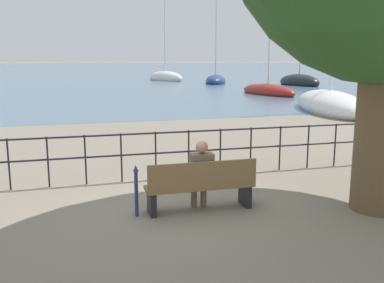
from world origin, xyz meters
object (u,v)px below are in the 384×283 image
object	(u,v)px
seated_person_left	(201,172)
sailboat_3	(329,105)
closed_umbrella	(136,188)
sailboat_4	(268,91)
sailboat_1	(299,82)
sailboat_5	(165,77)
sailboat_2	(216,80)
park_bench	(201,186)

from	to	relation	value
seated_person_left	sailboat_3	bearing A→B (deg)	49.22
closed_umbrella	sailboat_4	xyz separation A→B (m)	(13.05, 22.45, -0.20)
sailboat_1	sailboat_5	size ratio (longest dim) A/B	0.62
sailboat_1	closed_umbrella	bearing A→B (deg)	-129.43
seated_person_left	sailboat_5	size ratio (longest dim) A/B	0.10
sailboat_1	sailboat_5	xyz separation A→B (m)	(-11.04, 13.10, 0.06)
sailboat_4	sailboat_5	world-z (taller)	sailboat_5
seated_person_left	sailboat_2	bearing A→B (deg)	71.00
seated_person_left	sailboat_1	world-z (taller)	sailboat_1
closed_umbrella	sailboat_5	xyz separation A→B (m)	(10.16, 45.43, -0.09)
closed_umbrella	sailboat_1	distance (m)	38.66
sailboat_5	seated_person_left	bearing A→B (deg)	-126.11
park_bench	seated_person_left	bearing A→B (deg)	70.65
park_bench	closed_umbrella	xyz separation A→B (m)	(-1.10, 0.05, 0.05)
sailboat_3	sailboat_2	bearing A→B (deg)	98.55
park_bench	sailboat_3	distance (m)	15.94
sailboat_4	closed_umbrella	bearing A→B (deg)	-130.90
sailboat_3	sailboat_5	world-z (taller)	sailboat_5
sailboat_1	sailboat_5	world-z (taller)	sailboat_5
park_bench	sailboat_1	bearing A→B (deg)	58.17
sailboat_2	sailboat_4	bearing A→B (deg)	-70.89
sailboat_3	sailboat_1	bearing A→B (deg)	78.80
seated_person_left	sailboat_3	world-z (taller)	sailboat_3
sailboat_5	closed_umbrella	bearing A→B (deg)	-127.46
closed_umbrella	sailboat_1	world-z (taller)	sailboat_1
sailboat_2	sailboat_5	bearing A→B (deg)	140.20
park_bench	sailboat_3	bearing A→B (deg)	49.33
seated_person_left	sailboat_3	size ratio (longest dim) A/B	0.15
sailboat_2	sailboat_4	size ratio (longest dim) A/B	1.24
sailboat_2	sailboat_4	world-z (taller)	sailboat_2
park_bench	sailboat_3	world-z (taller)	sailboat_3
closed_umbrella	sailboat_2	size ratio (longest dim) A/B	0.08
sailboat_2	sailboat_3	size ratio (longest dim) A/B	1.42
sailboat_1	sailboat_3	distance (m)	22.49
park_bench	sailboat_1	distance (m)	38.11
sailboat_1	sailboat_3	size ratio (longest dim) A/B	0.95
seated_person_left	sailboat_1	size ratio (longest dim) A/B	0.16
closed_umbrella	sailboat_2	bearing A→B (deg)	69.50
sailboat_2	sailboat_1	bearing A→B (deg)	-14.23
seated_person_left	sailboat_4	size ratio (longest dim) A/B	0.13
closed_umbrella	sailboat_5	world-z (taller)	sailboat_5
closed_umbrella	sailboat_4	distance (m)	25.97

